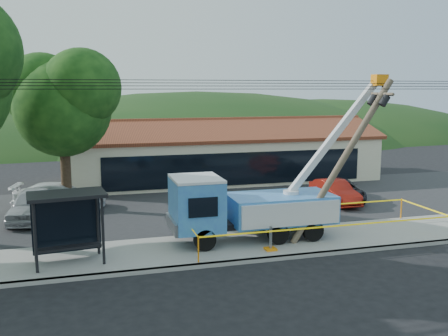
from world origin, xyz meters
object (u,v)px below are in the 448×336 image
car_silver (34,222)px  car_dark (341,201)px  car_white (61,210)px  utility_truck (248,206)px  bus_shelter (67,211)px  leaning_pole (347,152)px  car_red (334,205)px

car_silver → car_dark: 17.60m
car_white → car_dark: (16.35, -2.33, 0.00)m
utility_truck → bus_shelter: size_ratio=3.31×
leaning_pole → utility_truck: bearing=165.7°
leaning_pole → car_silver: leaning_pole is taller
utility_truck → bus_shelter: (-7.60, -0.88, 0.49)m
car_white → bus_shelter: bearing=-165.4°
car_silver → car_dark: bearing=6.9°
leaning_pole → bus_shelter: leaning_pole is taller
car_red → car_dark: (0.87, 0.72, 0.00)m
bus_shelter → car_silver: size_ratio=0.63×
utility_truck → leaning_pole: utility_truck is taller
leaning_pole → car_red: leaning_pole is taller
car_silver → car_dark: (17.59, -0.14, 0.00)m
car_red → utility_truck: bearing=-142.4°
car_silver → car_white: 2.52m
leaning_pole → car_white: bearing=142.5°
utility_truck → car_white: utility_truck is taller
bus_shelter → car_red: (14.80, 6.32, -2.17)m
car_red → car_white: 15.79m
utility_truck → car_dark: (8.07, 6.17, -1.68)m
car_silver → car_red: 16.75m
leaning_pole → car_white: (-12.47, 9.57, -4.03)m
car_silver → car_white: car_silver is taller
bus_shelter → car_silver: (-1.93, 7.19, -2.17)m
leaning_pole → bus_shelter: (-11.79, 0.19, -1.87)m
utility_truck → bus_shelter: utility_truck is taller
leaning_pole → car_white: size_ratio=1.43×
bus_shelter → car_silver: 7.75m
bus_shelter → leaning_pole: bearing=-7.4°
car_silver → car_white: (1.24, 2.19, 0.00)m
car_silver → car_dark: car_silver is taller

